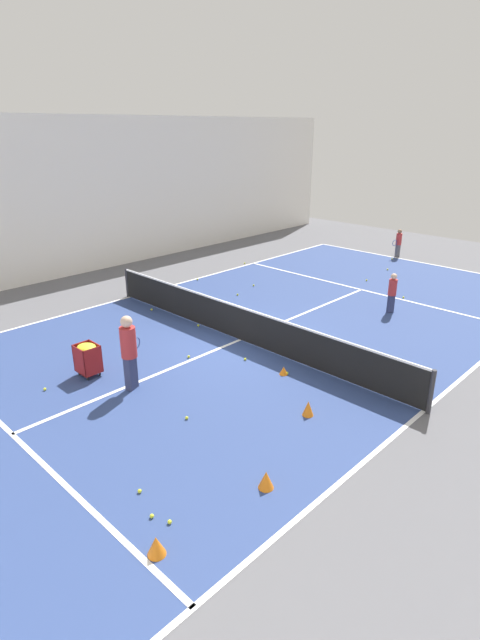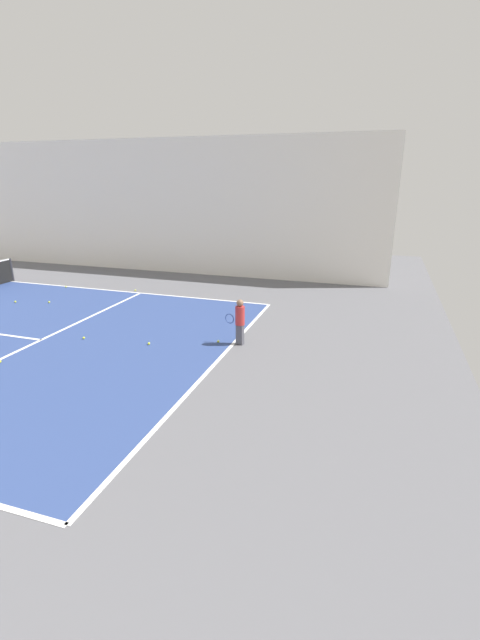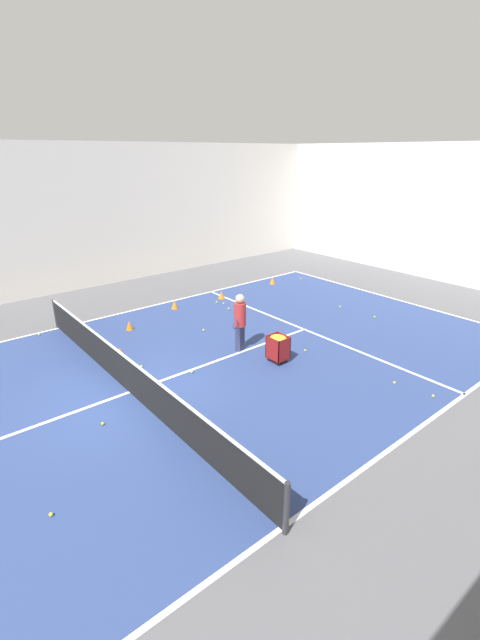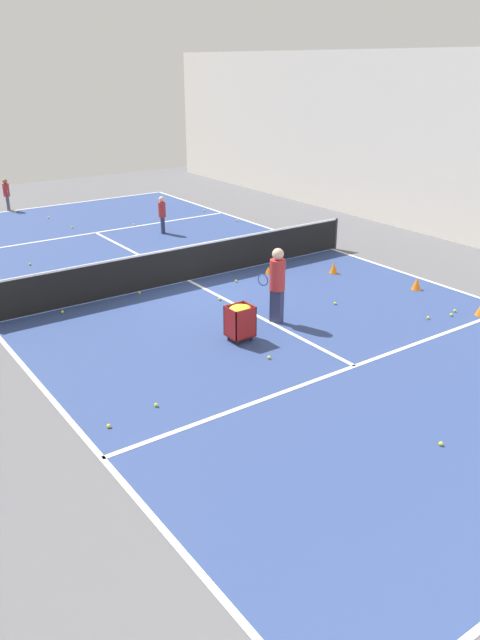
% 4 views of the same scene
% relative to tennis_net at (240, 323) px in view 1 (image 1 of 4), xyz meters
% --- Properties ---
extents(ground_plane, '(35.52, 35.52, 0.00)m').
position_rel_tennis_net_xyz_m(ground_plane, '(0.00, 0.00, -0.53)').
color(ground_plane, '#5B5B60').
extents(court_playing_area, '(10.91, 23.55, 0.00)m').
position_rel_tennis_net_xyz_m(court_playing_area, '(0.00, 0.00, -0.53)').
color(court_playing_area, navy).
rests_on(court_playing_area, ground).
extents(line_baseline_near, '(10.91, 0.10, 0.00)m').
position_rel_tennis_net_xyz_m(line_baseline_near, '(0.00, -11.77, -0.52)').
color(line_baseline_near, white).
rests_on(line_baseline_near, ground).
extents(line_sideline_left, '(0.10, 23.55, 0.00)m').
position_rel_tennis_net_xyz_m(line_sideline_left, '(-5.46, 0.00, -0.52)').
color(line_sideline_left, white).
rests_on(line_sideline_left, ground).
extents(line_sideline_right, '(0.10, 23.55, 0.00)m').
position_rel_tennis_net_xyz_m(line_sideline_right, '(5.46, 0.00, -0.52)').
color(line_sideline_right, white).
rests_on(line_sideline_right, ground).
extents(line_service_near, '(10.91, 0.10, 0.00)m').
position_rel_tennis_net_xyz_m(line_service_near, '(0.00, -6.48, -0.52)').
color(line_service_near, white).
rests_on(line_service_near, ground).
extents(line_service_far, '(10.91, 0.10, 0.00)m').
position_rel_tennis_net_xyz_m(line_service_far, '(0.00, 6.48, -0.52)').
color(line_service_far, white).
rests_on(line_service_far, ground).
extents(line_centre_service, '(0.10, 12.95, 0.00)m').
position_rel_tennis_net_xyz_m(line_centre_service, '(0.00, 0.00, -0.52)').
color(line_centre_service, white).
rests_on(line_centre_service, ground).
extents(hall_enclosure_right, '(0.15, 31.82, 6.09)m').
position_rel_tennis_net_xyz_m(hall_enclosure_right, '(9.52, 0.00, 2.52)').
color(hall_enclosure_right, silver).
rests_on(hall_enclosure_right, ground).
extents(tennis_net, '(11.21, 0.10, 1.02)m').
position_rel_tennis_net_xyz_m(tennis_net, '(0.00, 0.00, 0.00)').
color(tennis_net, '#2D2D33').
rests_on(tennis_net, ground).
extents(player_near_baseline, '(0.31, 0.61, 1.29)m').
position_rel_tennis_net_xyz_m(player_near_baseline, '(1.45, -11.95, 0.21)').
color(player_near_baseline, '#4C4C56').
rests_on(player_near_baseline, ground).
extents(coach_at_net, '(0.46, 0.69, 1.80)m').
position_rel_tennis_net_xyz_m(coach_at_net, '(-0.14, 3.74, 0.50)').
color(coach_at_net, '#2D3351').
rests_on(coach_at_net, ground).
extents(child_midcourt, '(0.34, 0.34, 1.31)m').
position_rel_tennis_net_xyz_m(child_midcourt, '(-1.94, -5.03, 0.23)').
color(child_midcourt, '#2D3351').
rests_on(child_midcourt, ground).
extents(ball_cart, '(0.55, 0.48, 0.82)m').
position_rel_tennis_net_xyz_m(ball_cart, '(1.15, 4.09, 0.04)').
color(ball_cart, maroon).
rests_on(ball_cart, ground).
extents(training_cone_0, '(0.24, 0.24, 0.33)m').
position_rel_tennis_net_xyz_m(training_cone_0, '(-3.77, 1.84, -0.36)').
color(training_cone_0, orange).
rests_on(training_cone_0, ground).
extents(training_cone_2, '(0.27, 0.27, 0.32)m').
position_rel_tennis_net_xyz_m(training_cone_2, '(-4.63, 4.15, -0.36)').
color(training_cone_2, orange).
rests_on(training_cone_2, ground).
extents(training_cone_3, '(0.27, 0.27, 0.31)m').
position_rel_tennis_net_xyz_m(training_cone_3, '(-4.44, 6.28, -0.37)').
color(training_cone_3, orange).
rests_on(training_cone_3, ground).
extents(training_cone_4, '(0.21, 0.21, 0.20)m').
position_rel_tennis_net_xyz_m(training_cone_4, '(-2.23, 0.77, -0.42)').
color(training_cone_4, orange).
rests_on(training_cone_4, ground).
extents(tennis_ball_1, '(0.07, 0.07, 0.07)m').
position_rel_tennis_net_xyz_m(tennis_ball_1, '(0.44, -7.58, -0.49)').
color(tennis_ball_1, yellow).
rests_on(tennis_ball_1, ground).
extents(tennis_ball_2, '(0.07, 0.07, 0.07)m').
position_rel_tennis_net_xyz_m(tennis_ball_2, '(5.65, -6.12, -0.49)').
color(tennis_ball_2, yellow).
rests_on(tennis_ball_2, ground).
extents(tennis_ball_3, '(0.07, 0.07, 0.07)m').
position_rel_tennis_net_xyz_m(tennis_ball_3, '(3.17, -4.01, -0.49)').
color(tennis_ball_3, yellow).
rests_on(tennis_ball_3, ground).
extents(tennis_ball_4, '(0.07, 0.07, 0.07)m').
position_rel_tennis_net_xyz_m(tennis_ball_4, '(-2.30, 0.71, -0.49)').
color(tennis_ball_4, yellow).
rests_on(tennis_ball_4, ground).
extents(tennis_ball_5, '(0.07, 0.07, 0.07)m').
position_rel_tennis_net_xyz_m(tennis_ball_5, '(-1.59, -6.64, -0.49)').
color(tennis_ball_5, yellow).
rests_on(tennis_ball_5, ground).
extents(tennis_ball_6, '(0.07, 0.07, 0.07)m').
position_rel_tennis_net_xyz_m(tennis_ball_6, '(2.82, -2.79, -0.49)').
color(tennis_ball_6, yellow).
rests_on(tennis_ball_6, ground).
extents(tennis_ball_7, '(0.07, 0.07, 0.07)m').
position_rel_tennis_net_xyz_m(tennis_ball_7, '(3.77, 0.30, -0.49)').
color(tennis_ball_7, yellow).
rests_on(tennis_ball_7, ground).
extents(tennis_ball_8, '(0.07, 0.07, 0.07)m').
position_rel_tennis_net_xyz_m(tennis_ball_8, '(1.21, 5.21, -0.49)').
color(tennis_ball_8, yellow).
rests_on(tennis_ball_8, ground).
extents(tennis_ball_9, '(0.07, 0.07, 0.07)m').
position_rel_tennis_net_xyz_m(tennis_ball_9, '(-5.21, -0.71, -0.49)').
color(tennis_ball_9, yellow).
rests_on(tennis_ball_9, ground).
extents(tennis_ball_10, '(0.07, 0.07, 0.07)m').
position_rel_tennis_net_xyz_m(tennis_ball_10, '(-4.11, 5.79, -0.49)').
color(tennis_ball_10, yellow).
rests_on(tennis_ball_10, ground).
extents(tennis_ball_13, '(0.07, 0.07, 0.07)m').
position_rel_tennis_net_xyz_m(tennis_ball_13, '(0.63, -9.58, -0.49)').
color(tennis_ball_13, yellow).
rests_on(tennis_ball_13, ground).
extents(tennis_ball_14, '(0.07, 0.07, 0.07)m').
position_rel_tennis_net_xyz_m(tennis_ball_14, '(-3.21, 5.70, -0.49)').
color(tennis_ball_14, yellow).
rests_on(tennis_ball_14, ground).
extents(tennis_ball_15, '(0.07, 0.07, 0.07)m').
position_rel_tennis_net_xyz_m(tennis_ball_15, '(-1.02, 0.86, -0.49)').
color(tennis_ball_15, yellow).
rests_on(tennis_ball_15, ground).
extents(tennis_ball_19, '(0.07, 0.07, 0.07)m').
position_rel_tennis_net_xyz_m(tennis_ball_19, '(0.91, -1.09, -0.49)').
color(tennis_ball_19, yellow).
rests_on(tennis_ball_19, ground).
extents(tennis_ball_20, '(0.07, 0.07, 0.07)m').
position_rel_tennis_net_xyz_m(tennis_ball_20, '(5.28, -3.04, -0.49)').
color(tennis_ball_20, yellow).
rests_on(tennis_ball_20, ground).
extents(tennis_ball_21, '(0.07, 0.07, 0.07)m').
position_rel_tennis_net_xyz_m(tennis_ball_21, '(-3.81, 5.90, -0.49)').
color(tennis_ball_21, yellow).
rests_on(tennis_ball_21, ground).
extents(tennis_ball_22, '(0.07, 0.07, 0.07)m').
position_rel_tennis_net_xyz_m(tennis_ball_22, '(1.62, 0.15, -0.49)').
color(tennis_ball_22, yellow).
rests_on(tennis_ball_22, ground).
extents(tennis_ball_23, '(0.07, 0.07, 0.07)m').
position_rel_tennis_net_xyz_m(tennis_ball_23, '(-2.07, 3.72, -0.49)').
color(tennis_ball_23, yellow).
rests_on(tennis_ball_23, ground).
extents(tennis_ball_25, '(0.07, 0.07, 0.07)m').
position_rel_tennis_net_xyz_m(tennis_ball_25, '(1.37, -11.34, -0.49)').
color(tennis_ball_25, yellow).
rests_on(tennis_ball_25, ground).
extents(tennis_ball_26, '(0.07, 0.07, 0.07)m').
position_rel_tennis_net_xyz_m(tennis_ball_26, '(0.15, 1.78, -0.49)').
color(tennis_ball_26, yellow).
rests_on(tennis_ball_26, ground).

